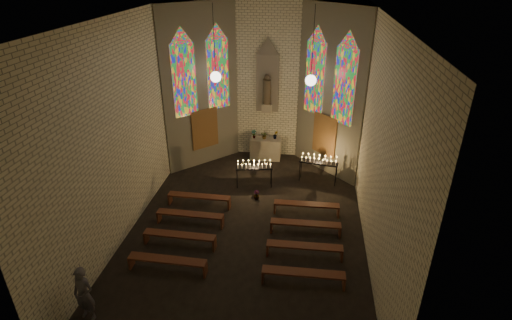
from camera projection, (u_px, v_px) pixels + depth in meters
The scene contains 18 objects.
floor at pixel (247, 227), 14.07m from camera, with size 12.00×12.00×0.00m, color black.
room at pixel (260, 96), 15.38m from camera, with size 8.22×12.43×7.00m.
altar at pixel (265, 149), 18.67m from camera, with size 1.40×0.60×1.00m, color #B8B096.
flower_vase_left at pixel (254, 134), 18.43m from camera, with size 0.22×0.15×0.41m, color #4C723F.
flower_vase_center at pixel (264, 135), 18.38m from camera, with size 0.31×0.27×0.34m, color #4C723F.
flower_vase_right at pixel (275, 135), 18.38m from camera, with size 0.22×0.18×0.40m, color #4C723F.
aisle_flower_pot at pixel (256, 195), 15.59m from camera, with size 0.21×0.21×0.38m, color #4C723F.
votive_stand_left at pixel (254, 166), 16.15m from camera, with size 1.54×0.61×1.10m.
votive_stand_right at pixel (319, 161), 16.45m from camera, with size 1.64×0.65×1.17m.
pew_left_0 at pixel (199, 197), 15.10m from camera, with size 2.39×0.38×0.46m.
pew_right_0 at pixel (306, 205), 14.60m from camera, with size 2.39×0.38×0.46m.
pew_left_1 at pixel (190, 215), 14.04m from camera, with size 2.39×0.38×0.46m.
pew_right_1 at pixel (306, 225), 13.54m from camera, with size 2.39×0.38×0.46m.
pew_left_2 at pixel (180, 236), 12.98m from camera, with size 2.39×0.38×0.46m.
pew_right_2 at pixel (305, 247), 12.48m from camera, with size 2.39×0.38×0.46m.
pew_left_3 at pixel (167, 261), 11.91m from camera, with size 2.39×0.38×0.46m.
pew_right_3 at pixel (303, 274), 11.42m from camera, with size 2.39×0.38×0.46m.
visitor at pixel (84, 294), 10.16m from camera, with size 0.58×0.38×1.60m, color #4F4E59.
Camera 1 is at (1.88, -11.35, 8.44)m, focal length 28.00 mm.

